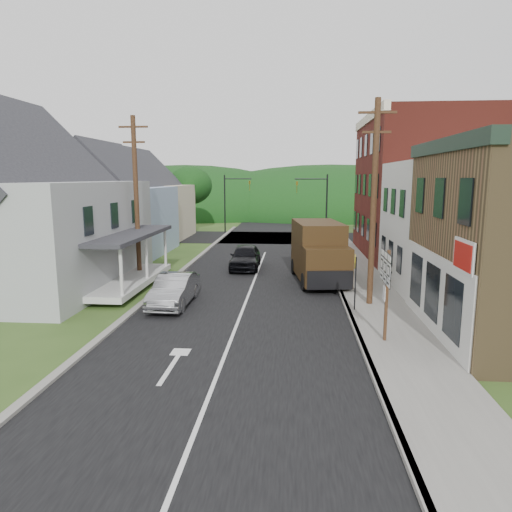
% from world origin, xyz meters
% --- Properties ---
extents(ground, '(120.00, 120.00, 0.00)m').
position_xyz_m(ground, '(0.00, 0.00, 0.00)').
color(ground, '#2D4719').
rests_on(ground, ground).
extents(road, '(9.00, 90.00, 0.02)m').
position_xyz_m(road, '(0.00, 10.00, 0.00)').
color(road, black).
rests_on(road, ground).
extents(cross_road, '(60.00, 9.00, 0.02)m').
position_xyz_m(cross_road, '(0.00, 27.00, 0.00)').
color(cross_road, black).
rests_on(cross_road, ground).
extents(sidewalk_right, '(2.80, 55.00, 0.15)m').
position_xyz_m(sidewalk_right, '(5.90, 8.00, 0.07)').
color(sidewalk_right, slate).
rests_on(sidewalk_right, ground).
extents(curb_right, '(0.20, 55.00, 0.15)m').
position_xyz_m(curb_right, '(4.55, 8.00, 0.07)').
color(curb_right, slate).
rests_on(curb_right, ground).
extents(curb_left, '(0.30, 55.00, 0.12)m').
position_xyz_m(curb_left, '(-4.65, 8.00, 0.06)').
color(curb_left, slate).
rests_on(curb_left, ground).
extents(storefront_white, '(8.00, 7.00, 6.50)m').
position_xyz_m(storefront_white, '(11.30, 7.50, 3.25)').
color(storefront_white, silver).
rests_on(storefront_white, ground).
extents(storefront_red, '(8.00, 12.00, 10.00)m').
position_xyz_m(storefront_red, '(11.30, 17.00, 5.00)').
color(storefront_red, maroon).
rests_on(storefront_red, ground).
extents(house_gray, '(10.20, 12.24, 8.35)m').
position_xyz_m(house_gray, '(-12.00, 6.00, 4.23)').
color(house_gray, '#A1A4A6').
rests_on(house_gray, ground).
extents(house_blue, '(7.14, 8.16, 7.28)m').
position_xyz_m(house_blue, '(-11.00, 17.00, 3.69)').
color(house_blue, '#92A9C7').
rests_on(house_blue, ground).
extents(house_cream, '(7.14, 8.16, 7.28)m').
position_xyz_m(house_cream, '(-11.50, 26.00, 3.69)').
color(house_cream, beige).
rests_on(house_cream, ground).
extents(utility_pole_right, '(1.60, 0.26, 9.00)m').
position_xyz_m(utility_pole_right, '(5.60, 3.50, 4.66)').
color(utility_pole_right, '#472D19').
rests_on(utility_pole_right, ground).
extents(utility_pole_left, '(1.60, 0.26, 9.00)m').
position_xyz_m(utility_pole_left, '(-6.50, 8.00, 4.66)').
color(utility_pole_left, '#472D19').
rests_on(utility_pole_left, ground).
extents(traffic_signal_right, '(2.87, 0.20, 6.00)m').
position_xyz_m(traffic_signal_right, '(4.30, 23.50, 3.76)').
color(traffic_signal_right, black).
rests_on(traffic_signal_right, ground).
extents(traffic_signal_left, '(2.87, 0.20, 6.00)m').
position_xyz_m(traffic_signal_left, '(-4.30, 30.50, 3.76)').
color(traffic_signal_left, black).
rests_on(traffic_signal_left, ground).
extents(tree_left_b, '(4.80, 4.80, 6.94)m').
position_xyz_m(tree_left_b, '(-17.00, 12.00, 4.88)').
color(tree_left_b, '#382616').
rests_on(tree_left_b, ground).
extents(tree_left_c, '(5.80, 5.80, 8.41)m').
position_xyz_m(tree_left_c, '(-19.00, 20.00, 5.94)').
color(tree_left_c, '#382616').
rests_on(tree_left_c, ground).
extents(tree_left_d, '(4.80, 4.80, 6.94)m').
position_xyz_m(tree_left_d, '(-9.00, 32.00, 4.88)').
color(tree_left_d, '#382616').
rests_on(tree_left_d, ground).
extents(forested_ridge, '(90.00, 30.00, 16.00)m').
position_xyz_m(forested_ridge, '(0.00, 55.00, 0.00)').
color(forested_ridge, '#10330F').
rests_on(forested_ridge, ground).
extents(silver_sedan, '(1.51, 4.25, 1.40)m').
position_xyz_m(silver_sedan, '(-3.17, 2.95, 0.70)').
color(silver_sedan, '#B0B1B5').
rests_on(silver_sedan, ground).
extents(dark_sedan, '(1.87, 4.48, 1.51)m').
position_xyz_m(dark_sedan, '(-0.86, 11.62, 0.76)').
color(dark_sedan, black).
rests_on(dark_sedan, ground).
extents(delivery_van, '(3.10, 6.14, 3.29)m').
position_xyz_m(delivery_van, '(3.58, 8.27, 1.66)').
color(delivery_van, '#31200D').
rests_on(delivery_van, ground).
extents(route_sign_cluster, '(0.17, 1.81, 3.16)m').
position_xyz_m(route_sign_cluster, '(5.32, -1.24, 2.20)').
color(route_sign_cluster, '#472D19').
rests_on(route_sign_cluster, sidewalk_right).
extents(warning_sign, '(0.15, 0.67, 2.43)m').
position_xyz_m(warning_sign, '(4.78, 2.40, 1.70)').
color(warning_sign, black).
rests_on(warning_sign, sidewalk_right).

